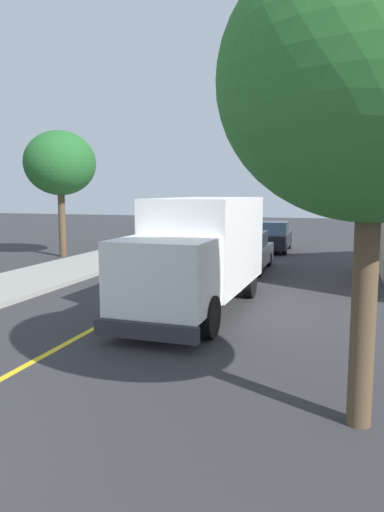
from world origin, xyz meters
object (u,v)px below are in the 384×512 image
at_px(parked_car_near, 246,252).
at_px(street_tree_down_block, 60,164).
at_px(street_tree_far_side, 375,81).
at_px(parked_car_mid, 273,237).
at_px(box_truck, 200,249).

height_order(parked_car_near, street_tree_down_block, street_tree_down_block).
relative_size(parked_car_near, street_tree_far_side, 0.65).
xyz_separation_m(parked_car_near, street_tree_down_block, (-9.99, 1.43, 4.00)).
distance_m(parked_car_mid, street_tree_far_side, 21.22).
distance_m(street_tree_far_side, street_tree_down_block, 20.51).
bearing_deg(street_tree_far_side, parked_car_near, 108.07).
bearing_deg(box_truck, parked_car_mid, 89.81).
bearing_deg(street_tree_down_block, box_truck, -40.78).
distance_m(parked_car_near, street_tree_far_side, 14.53).
height_order(box_truck, street_tree_far_side, street_tree_far_side).
xyz_separation_m(box_truck, parked_car_near, (-0.10, 7.27, -0.97)).
bearing_deg(street_tree_down_block, parked_car_mid, 29.40).
distance_m(parked_car_near, parked_car_mid, 7.14).
distance_m(parked_car_mid, street_tree_down_block, 12.30).
height_order(box_truck, street_tree_down_block, street_tree_down_block).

